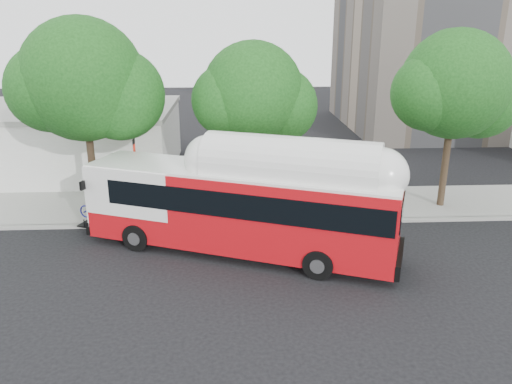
# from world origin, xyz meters

# --- Properties ---
(ground) EXTENTS (120.00, 120.00, 0.00)m
(ground) POSITION_xyz_m (0.00, 0.00, 0.00)
(ground) COLOR black
(ground) RESTS_ON ground
(sidewalk) EXTENTS (60.00, 5.00, 0.15)m
(sidewalk) POSITION_xyz_m (0.00, 6.50, 0.07)
(sidewalk) COLOR gray
(sidewalk) RESTS_ON ground
(curb_strip) EXTENTS (60.00, 0.30, 0.15)m
(curb_strip) POSITION_xyz_m (0.00, 3.90, 0.07)
(curb_strip) COLOR gray
(curb_strip) RESTS_ON ground
(red_curb_segment) EXTENTS (10.00, 0.32, 0.16)m
(red_curb_segment) POSITION_xyz_m (-3.00, 3.90, 0.08)
(red_curb_segment) COLOR maroon
(red_curb_segment) RESTS_ON ground
(street_tree_left) EXTENTS (6.67, 5.80, 9.74)m
(street_tree_left) POSITION_xyz_m (-8.53, 5.56, 6.60)
(street_tree_left) COLOR #2D2116
(street_tree_left) RESTS_ON ground
(street_tree_mid) EXTENTS (5.75, 5.00, 8.62)m
(street_tree_mid) POSITION_xyz_m (-0.59, 6.06, 5.91)
(street_tree_mid) COLOR #2D2116
(street_tree_mid) RESTS_ON ground
(street_tree_right) EXTENTS (6.21, 5.40, 9.18)m
(street_tree_right) POSITION_xyz_m (9.44, 5.86, 6.26)
(street_tree_right) COLOR #2D2116
(street_tree_right) RESTS_ON ground
(low_commercial_bldg) EXTENTS (16.20, 10.20, 4.25)m
(low_commercial_bldg) POSITION_xyz_m (-14.00, 14.00, 2.15)
(low_commercial_bldg) COLOR silver
(low_commercial_bldg) RESTS_ON ground
(transit_bus) EXTENTS (14.00, 7.43, 4.17)m
(transit_bus) POSITION_xyz_m (-1.72, 0.85, 1.95)
(transit_bus) COLOR red
(transit_bus) RESTS_ON ground
(signal_pole) EXTENTS (0.12, 0.40, 4.19)m
(signal_pole) POSITION_xyz_m (-6.67, 4.46, 2.15)
(signal_pole) COLOR red
(signal_pole) RESTS_ON ground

